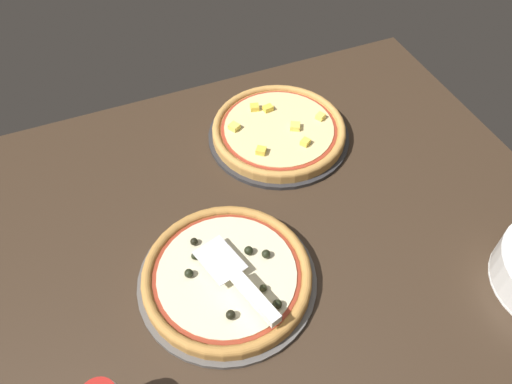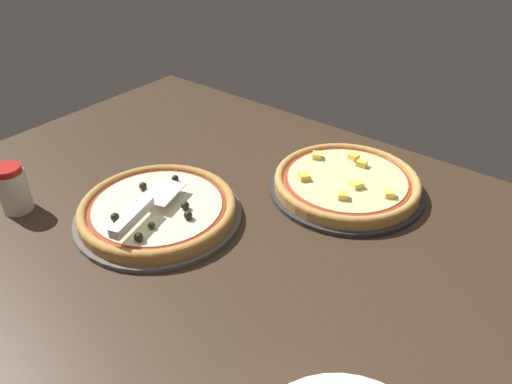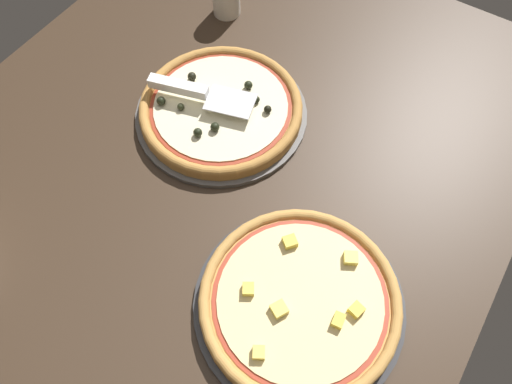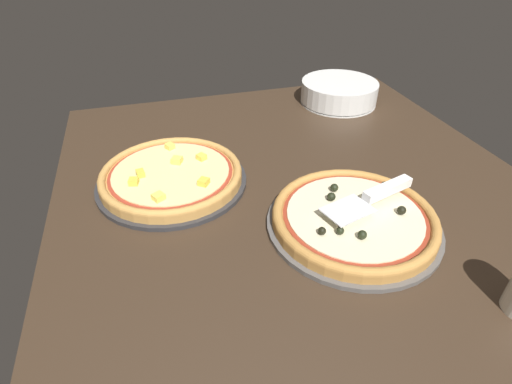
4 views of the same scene
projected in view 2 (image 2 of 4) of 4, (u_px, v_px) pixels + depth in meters
ground_plane at (206, 227)px, 103.60cm from camera, size 133.29×107.51×3.60cm
pizza_pan_front at (159, 216)px, 103.05cm from camera, size 34.34×34.34×1.00cm
pizza_front at (158, 208)px, 101.98cm from camera, size 32.28×32.28×3.94cm
pizza_pan_back at (346, 189)px, 111.45cm from camera, size 34.15×34.15×1.00cm
pizza_back at (347, 181)px, 110.33cm from camera, size 32.11×32.11×3.63cm
serving_spatula at (139, 211)px, 95.34cm from camera, size 10.08×21.54×2.00cm
parmesan_shaker at (13, 189)px, 103.11cm from camera, size 6.27×6.27×10.35cm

